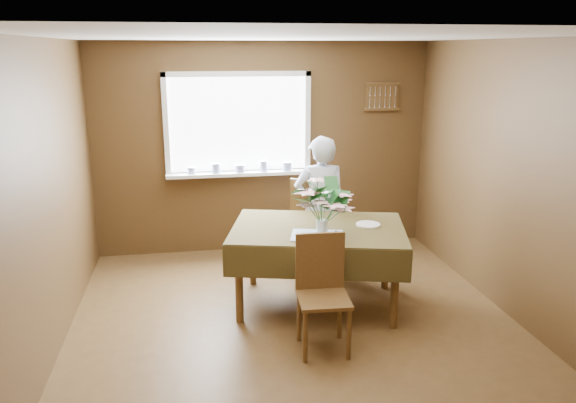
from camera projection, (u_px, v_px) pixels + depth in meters
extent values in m
plane|color=#4E351B|center=(299.00, 333.00, 4.92)|extent=(4.50, 4.50, 0.00)
plane|color=white|center=(300.00, 36.00, 4.26)|extent=(4.50, 4.50, 0.00)
plane|color=brown|center=(264.00, 149.00, 6.73)|extent=(4.00, 0.00, 4.00)
plane|color=brown|center=(398.00, 324.00, 2.45)|extent=(4.00, 0.00, 4.00)
plane|color=brown|center=(41.00, 207.00, 4.26)|extent=(0.00, 4.50, 4.50)
plane|color=brown|center=(523.00, 185.00, 4.92)|extent=(0.00, 4.50, 4.50)
cube|color=white|center=(238.00, 124.00, 6.58)|extent=(1.60, 0.01, 1.10)
cube|color=white|center=(237.00, 74.00, 6.42)|extent=(1.72, 0.06, 0.06)
cube|color=white|center=(239.00, 173.00, 6.72)|extent=(1.72, 0.06, 0.06)
cube|color=white|center=(166.00, 126.00, 6.43)|extent=(0.06, 0.06, 1.22)
cube|color=white|center=(307.00, 123.00, 6.71)|extent=(0.06, 0.06, 1.22)
cube|color=white|center=(240.00, 173.00, 6.65)|extent=(1.72, 0.20, 0.04)
cylinder|color=white|center=(192.00, 170.00, 6.52)|extent=(0.09, 0.09, 0.08)
cylinder|color=white|center=(216.00, 168.00, 6.57)|extent=(0.11, 0.11, 0.12)
cylinder|color=white|center=(240.00, 168.00, 6.62)|extent=(0.12, 0.12, 0.09)
cylinder|color=white|center=(264.00, 166.00, 6.66)|extent=(0.10, 0.10, 0.13)
cylinder|color=white|center=(287.00, 166.00, 6.71)|extent=(0.11, 0.11, 0.10)
cube|color=brown|center=(382.00, 96.00, 6.79)|extent=(0.40, 0.03, 0.30)
cube|color=brown|center=(383.00, 84.00, 6.73)|extent=(0.44, 0.04, 0.03)
cube|color=brown|center=(382.00, 109.00, 6.81)|extent=(0.44, 0.04, 0.03)
cylinder|color=brown|center=(239.00, 284.00, 5.03)|extent=(0.07, 0.07, 0.73)
cylinder|color=brown|center=(395.00, 289.00, 4.92)|extent=(0.07, 0.07, 0.73)
cylinder|color=brown|center=(253.00, 251.00, 5.86)|extent=(0.07, 0.07, 0.73)
cylinder|color=brown|center=(386.00, 255.00, 5.76)|extent=(0.07, 0.07, 0.73)
cube|color=brown|center=(318.00, 230.00, 5.29)|extent=(1.76, 1.38, 0.04)
cube|color=#302811|center=(318.00, 228.00, 5.29)|extent=(1.83, 1.46, 0.01)
cube|color=#302811|center=(316.00, 264.00, 4.80)|extent=(1.56, 0.41, 0.29)
cube|color=#302811|center=(319.00, 225.00, 5.85)|extent=(1.56, 0.41, 0.29)
cube|color=#302811|center=(234.00, 241.00, 5.39)|extent=(0.28, 1.06, 0.29)
cube|color=#302811|center=(404.00, 245.00, 5.26)|extent=(0.28, 1.06, 0.29)
cube|color=#4AAFD3|center=(317.00, 236.00, 5.03)|extent=(0.53, 0.45, 0.01)
cylinder|color=brown|center=(332.00, 241.00, 6.52)|extent=(0.04, 0.04, 0.49)
cylinder|color=brown|center=(298.00, 239.00, 6.58)|extent=(0.04, 0.04, 0.49)
cylinder|color=brown|center=(329.00, 253.00, 6.14)|extent=(0.04, 0.04, 0.49)
cylinder|color=brown|center=(293.00, 251.00, 6.20)|extent=(0.04, 0.04, 0.49)
cube|color=brown|center=(314.00, 224.00, 6.29)|extent=(0.59, 0.59, 0.03)
cube|color=brown|center=(312.00, 204.00, 6.01)|extent=(0.45, 0.18, 0.55)
cylinder|color=brown|center=(305.00, 337.00, 4.41)|extent=(0.04, 0.04, 0.44)
cylinder|color=brown|center=(349.00, 335.00, 4.45)|extent=(0.04, 0.04, 0.44)
cylinder|color=brown|center=(299.00, 317.00, 4.74)|extent=(0.04, 0.04, 0.44)
cylinder|color=brown|center=(340.00, 314.00, 4.78)|extent=(0.04, 0.04, 0.44)
cube|color=brown|center=(324.00, 299.00, 4.53)|extent=(0.43, 0.43, 0.03)
cube|color=brown|center=(320.00, 261.00, 4.65)|extent=(0.41, 0.05, 0.49)
imported|color=white|center=(320.00, 207.00, 6.00)|extent=(0.57, 0.39, 1.54)
cylinder|color=white|center=(322.00, 227.00, 5.08)|extent=(0.10, 0.10, 0.13)
cylinder|color=#33662D|center=(322.00, 216.00, 5.05)|extent=(0.06, 0.06, 0.10)
cylinder|color=white|center=(368.00, 225.00, 5.34)|extent=(0.24, 0.24, 0.01)
cube|color=silver|center=(332.00, 234.00, 5.06)|extent=(0.14, 0.18, 0.00)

